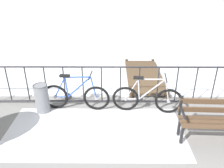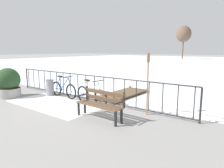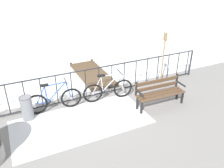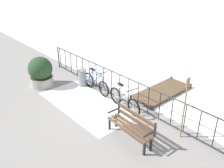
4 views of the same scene
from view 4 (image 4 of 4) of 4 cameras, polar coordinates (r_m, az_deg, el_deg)
ground_plane at (r=9.65m, az=1.74°, el=-3.55°), size 160.00×160.00×0.00m
snow_patch at (r=9.38m, az=-6.09°, el=-4.60°), size 3.89×1.87×0.01m
railing_fence at (r=9.39m, az=1.79°, el=-0.58°), size 9.06×0.06×1.07m
bicycle_near_railing at (r=10.08m, az=-3.71°, el=0.14°), size 1.71×0.52×0.97m
bicycle_second at (r=8.84m, az=2.86°, el=-3.81°), size 1.71×0.52×0.97m
park_bench at (r=7.38m, az=4.59°, el=-9.23°), size 1.62×0.55×0.89m
planter_with_shrub at (r=10.91m, az=-16.19°, el=2.65°), size 1.02×1.02×1.29m
trash_bin at (r=10.62m, az=-6.89°, el=1.43°), size 0.35×0.35×0.73m
oar_upright at (r=7.37m, az=16.48°, el=-4.61°), size 0.04×0.16×1.98m
wooden_dock at (r=10.19m, az=11.52°, el=-1.64°), size 1.10×2.71×0.20m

